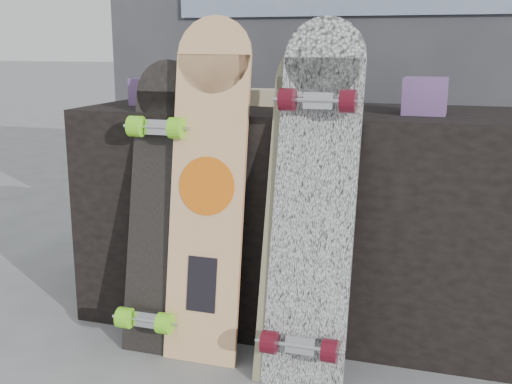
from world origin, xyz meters
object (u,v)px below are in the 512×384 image
(longboard_geisha, at_px, (208,181))
(vendor_table, at_px, (302,216))
(longboard_cascadia, at_px, (314,196))
(longboard_celtic, at_px, (302,201))
(skateboard_dark, at_px, (158,203))

(longboard_geisha, bearing_deg, vendor_table, 57.42)
(vendor_table, xyz_separation_m, longboard_geisha, (-0.23, -0.36, 0.19))
(longboard_cascadia, bearing_deg, longboard_celtic, 156.86)
(longboard_celtic, height_order, longboard_cascadia, longboard_cascadia)
(skateboard_dark, bearing_deg, longboard_celtic, -1.46)
(vendor_table, relative_size, longboard_geisha, 1.43)
(longboard_geisha, xyz_separation_m, longboard_celtic, (0.32, -0.02, -0.04))
(longboard_cascadia, bearing_deg, skateboard_dark, 176.83)
(longboard_geisha, distance_m, skateboard_dark, 0.20)
(vendor_table, height_order, longboard_cascadia, longboard_cascadia)
(vendor_table, relative_size, longboard_celtic, 1.54)
(longboard_geisha, distance_m, longboard_cascadia, 0.36)
(vendor_table, height_order, skateboard_dark, skateboard_dark)
(longboard_celtic, distance_m, skateboard_dark, 0.50)
(vendor_table, bearing_deg, longboard_geisha, -122.58)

